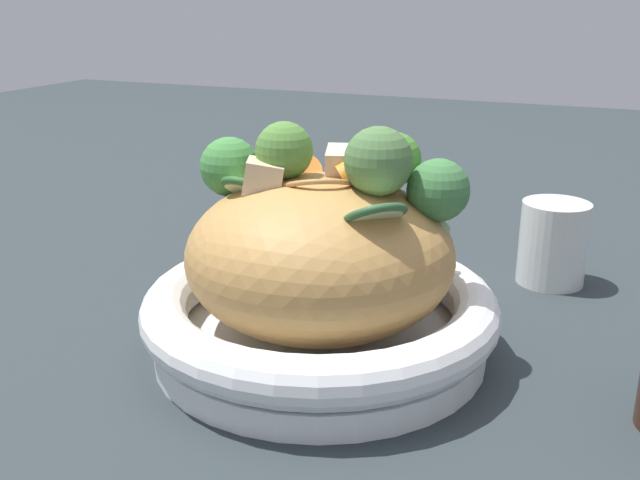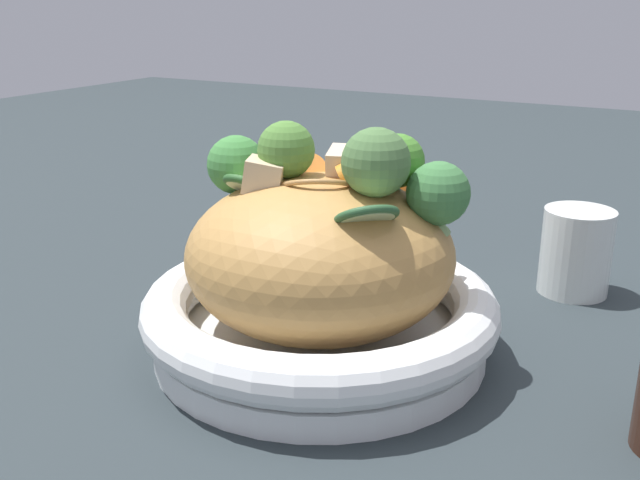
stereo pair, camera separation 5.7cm
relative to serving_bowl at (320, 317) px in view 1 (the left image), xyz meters
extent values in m
plane|color=#293235|center=(0.00, 0.00, -0.03)|extent=(3.00, 3.00, 0.00)
cylinder|color=white|center=(0.00, 0.00, -0.02)|extent=(0.27, 0.27, 0.02)
torus|color=white|center=(0.00, 0.00, 0.01)|extent=(0.29, 0.29, 0.04)
ellipsoid|color=#B88747|center=(0.00, 0.00, 0.05)|extent=(0.21, 0.21, 0.12)
torus|color=#B0864E|center=(-0.04, -0.01, 0.10)|extent=(0.08, 0.08, 0.02)
torus|color=#B68A44|center=(0.00, 0.01, 0.09)|extent=(0.05, 0.05, 0.02)
torus|color=#B88348|center=(0.00, 0.00, 0.11)|extent=(0.08, 0.08, 0.03)
torus|color=#B4873D|center=(0.02, 0.01, 0.08)|extent=(0.04, 0.04, 0.01)
cone|color=#99B77C|center=(0.00, 0.03, 0.11)|extent=(0.02, 0.02, 0.02)
sphere|color=#518338|center=(0.00, 0.03, 0.13)|extent=(0.05, 0.05, 0.04)
cone|color=#9DB77A|center=(0.04, -0.05, 0.10)|extent=(0.02, 0.02, 0.02)
sphere|color=#47852F|center=(0.04, -0.05, 0.13)|extent=(0.06, 0.06, 0.04)
cone|color=#9DC16E|center=(0.01, 0.08, 0.09)|extent=(0.03, 0.03, 0.02)
sphere|color=#428740|center=(0.01, 0.08, 0.11)|extent=(0.07, 0.07, 0.05)
cone|color=#A3C274|center=(0.00, -0.05, 0.11)|extent=(0.02, 0.02, 0.01)
sphere|color=#4D7541|center=(0.00, -0.05, 0.13)|extent=(0.05, 0.05, 0.05)
cone|color=#98B975|center=(0.03, -0.09, 0.08)|extent=(0.03, 0.03, 0.02)
sphere|color=#3F7941|center=(0.03, -0.09, 0.11)|extent=(0.07, 0.07, 0.05)
cylinder|color=orange|center=(0.03, 0.03, 0.11)|extent=(0.04, 0.04, 0.03)
cylinder|color=orange|center=(0.01, -0.02, 0.12)|extent=(0.03, 0.03, 0.02)
cylinder|color=orange|center=(0.06, -0.06, 0.09)|extent=(0.03, 0.03, 0.02)
cylinder|color=orange|center=(0.07, -0.03, 0.10)|extent=(0.03, 0.04, 0.02)
cylinder|color=beige|center=(-0.02, 0.05, 0.11)|extent=(0.03, 0.03, 0.02)
torus|color=#2A5928|center=(-0.02, 0.05, 0.11)|extent=(0.04, 0.04, 0.02)
cylinder|color=beige|center=(-0.04, -0.06, 0.10)|extent=(0.05, 0.05, 0.03)
torus|color=#2A552F|center=(-0.04, -0.06, 0.10)|extent=(0.06, 0.06, 0.03)
cube|color=beige|center=(-0.02, 0.04, 0.12)|extent=(0.04, 0.04, 0.03)
cube|color=beige|center=(0.03, -0.01, 0.12)|extent=(0.04, 0.04, 0.03)
cylinder|color=silver|center=(0.23, -0.16, 0.01)|extent=(0.07, 0.07, 0.08)
camera|label=1|loc=(-0.50, -0.21, 0.25)|focal=41.10mm
camera|label=2|loc=(-0.47, -0.26, 0.25)|focal=41.10mm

